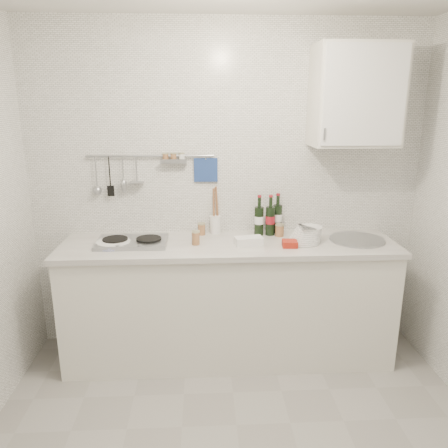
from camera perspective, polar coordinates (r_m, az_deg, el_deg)
name	(u,v)px	position (r m, az deg, el deg)	size (l,w,h in m)	color
back_wall	(227,190)	(3.39, 0.34, 4.46)	(3.00, 0.02, 2.50)	silver
counter	(230,303)	(3.37, 0.73, -10.30)	(2.44, 0.64, 0.96)	silver
wall_rail	(148,169)	(3.35, -9.94, 7.13)	(0.98, 0.09, 0.34)	#93969B
wall_cabinet	(356,96)	(3.33, 16.85, 15.73)	(0.60, 0.38, 0.70)	silver
plate_stack_hob	(113,244)	(3.20, -14.34, -2.49)	(0.26, 0.25, 0.03)	#4952A7
plate_stack_sink	(306,235)	(3.24, 10.72, -1.41)	(0.25, 0.24, 0.12)	white
wine_bottles	(269,215)	(3.36, 5.90, 1.22)	(0.22, 0.13, 0.31)	black
butter_dish	(249,241)	(3.13, 3.23, -2.23)	(0.20, 0.10, 0.06)	white
strawberry_punnet	(290,244)	(3.12, 8.59, -2.55)	(0.11, 0.11, 0.04)	#A52512
utensil_crock	(215,222)	(3.40, -1.13, 0.27)	(0.09, 0.09, 0.37)	white
jar_a	(202,229)	(3.36, -2.95, -0.63)	(0.06, 0.06, 0.09)	#8F5F39
jar_b	(280,230)	(3.35, 7.27, -0.80)	(0.07, 0.07, 0.09)	#8F5F39
jar_c	(306,233)	(3.31, 10.62, -1.15)	(0.07, 0.07, 0.09)	#8F5F39
jar_d	(196,238)	(3.13, -3.72, -1.80)	(0.06, 0.06, 0.10)	#8F5F39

